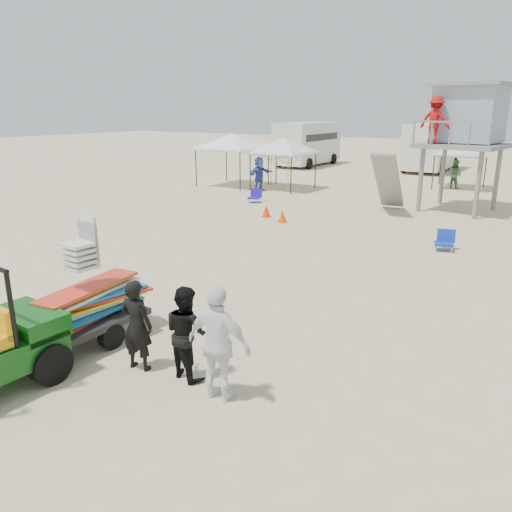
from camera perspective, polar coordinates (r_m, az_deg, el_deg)
The scene contains 18 objects.
ground at distance 8.99m, azimuth -13.39°, elevation -12.12°, with size 140.00×140.00×0.00m, color beige.
surf_trailer at distance 9.80m, azimuth -18.47°, elevation -4.56°, with size 1.37×2.35×2.11m.
man_left at distance 8.57m, azimuth -13.48°, elevation -7.71°, with size 0.58×0.38×1.58m, color black.
man_mid at distance 8.20m, azimuth -8.00°, elevation -8.61°, with size 0.76×0.59×1.56m, color black.
man_right at distance 7.49m, azimuth -4.25°, elevation -10.02°, with size 1.05×0.44×1.80m, color white.
lifeguard_tower at distance 23.14m, azimuth 22.68°, elevation 14.24°, with size 3.67×3.67×5.14m.
canopy_white_a at distance 27.50m, azimuth 3.16°, elevation 13.07°, with size 2.86×2.86×3.17m.
canopy_white_b at distance 28.77m, azimuth -2.73°, elevation 13.51°, with size 3.17×3.17×3.31m.
canopy_white_c at distance 29.91m, azimuth 22.58°, elevation 11.97°, with size 2.75×2.75×3.08m.
umbrella_a at distance 28.97m, azimuth 1.69°, elevation 9.88°, with size 2.01×2.05×1.84m, color #B13812.
umbrella_b at distance 26.63m, azimuth 3.70°, elevation 9.39°, with size 2.13×2.17×1.95m, color yellow.
cone_near at distance 19.42m, azimuth 3.02°, elevation 4.60°, with size 0.34×0.34×0.50m, color #E95307.
cone_far at distance 20.39m, azimuth 1.18°, elevation 5.18°, with size 0.34×0.34×0.50m, color #FF3108.
beach_chair_a at distance 23.66m, azimuth -0.12°, elevation 6.91°, with size 0.69×0.76×0.64m.
beach_chair_b at distance 16.60m, azimuth 20.78°, elevation 1.71°, with size 0.66×0.72×0.64m.
rv_far_left at distance 39.68m, azimuth 5.91°, elevation 12.85°, with size 2.64×6.80×3.25m.
rv_mid_left at distance 37.98m, azimuth 19.45°, elevation 11.87°, with size 2.65×6.50×3.25m.
distant_beachgoers at distance 25.48m, azimuth 11.27°, elevation 8.52°, with size 14.71×10.58×1.81m.
Camera 1 is at (5.84, -5.37, 4.23)m, focal length 35.00 mm.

